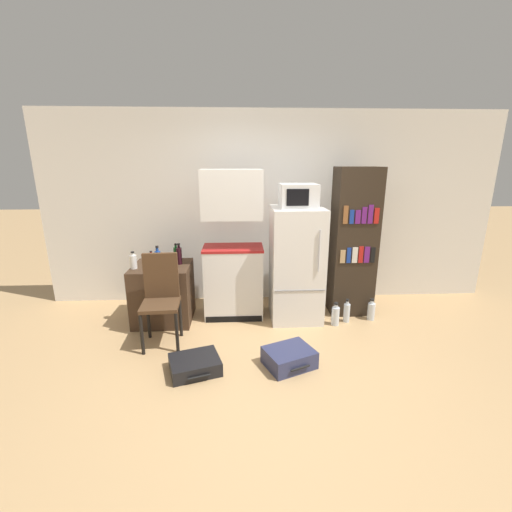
# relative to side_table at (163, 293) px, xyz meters

# --- Properties ---
(ground_plane) EXTENTS (24.00, 24.00, 0.00)m
(ground_plane) POSITION_rel_side_table_xyz_m (1.26, -1.27, -0.37)
(ground_plane) COLOR tan
(wall_back) EXTENTS (6.40, 0.10, 2.67)m
(wall_back) POSITION_rel_side_table_xyz_m (1.46, 0.73, 0.97)
(wall_back) COLOR white
(wall_back) RESTS_ON ground_plane
(side_table) EXTENTS (0.71, 0.66, 0.74)m
(side_table) POSITION_rel_side_table_xyz_m (0.00, 0.00, 0.00)
(side_table) COLOR #422D1E
(side_table) RESTS_ON ground_plane
(kitchen_hutch) EXTENTS (0.77, 0.47, 1.90)m
(kitchen_hutch) POSITION_rel_side_table_xyz_m (0.90, 0.10, 0.50)
(kitchen_hutch) COLOR white
(kitchen_hutch) RESTS_ON ground_plane
(refrigerator) EXTENTS (0.64, 0.67, 1.45)m
(refrigerator) POSITION_rel_side_table_xyz_m (1.70, 0.01, 0.36)
(refrigerator) COLOR white
(refrigerator) RESTS_ON ground_plane
(microwave) EXTENTS (0.45, 0.39, 0.28)m
(microwave) POSITION_rel_side_table_xyz_m (1.70, 0.00, 1.22)
(microwave) COLOR silver
(microwave) RESTS_ON refrigerator
(bookshelf) EXTENTS (0.55, 0.40, 1.93)m
(bookshelf) POSITION_rel_side_table_xyz_m (2.47, 0.14, 0.60)
(bookshelf) COLOR #2D2319
(bookshelf) RESTS_ON ground_plane
(bottle_ketchup_red) EXTENTS (0.06, 0.06, 0.14)m
(bottle_ketchup_red) POSITION_rel_side_table_xyz_m (-0.16, 0.17, 0.43)
(bottle_ketchup_red) COLOR #AD1914
(bottle_ketchup_red) RESTS_ON side_table
(bottle_milk_white) EXTENTS (0.08, 0.08, 0.21)m
(bottle_milk_white) POSITION_rel_side_table_xyz_m (-0.30, -0.11, 0.46)
(bottle_milk_white) COLOR white
(bottle_milk_white) RESTS_ON side_table
(bottle_wine_dark) EXTENTS (0.07, 0.07, 0.27)m
(bottle_wine_dark) POSITION_rel_side_table_xyz_m (0.22, 0.05, 0.48)
(bottle_wine_dark) COLOR black
(bottle_wine_dark) RESTS_ON side_table
(bottle_blue_soda) EXTENTS (0.07, 0.07, 0.30)m
(bottle_blue_soda) POSITION_rel_side_table_xyz_m (0.01, -0.19, 0.49)
(bottle_blue_soda) COLOR #1E47A3
(bottle_blue_soda) RESTS_ON side_table
(bottle_amber_beer) EXTENTS (0.07, 0.07, 0.16)m
(bottle_amber_beer) POSITION_rel_side_table_xyz_m (0.06, -0.07, 0.44)
(bottle_amber_beer) COLOR brown
(bottle_amber_beer) RESTS_ON side_table
(bottle_green_tall) EXTENTS (0.06, 0.06, 0.24)m
(bottle_green_tall) POSITION_rel_side_table_xyz_m (0.17, 0.15, 0.47)
(bottle_green_tall) COLOR #1E6028
(bottle_green_tall) RESTS_ON side_table
(chair) EXTENTS (0.42, 0.43, 1.02)m
(chair) POSITION_rel_side_table_xyz_m (0.11, -0.55, 0.23)
(chair) COLOR black
(chair) RESTS_ON ground_plane
(suitcase_large_flat) EXTENTS (0.56, 0.50, 0.14)m
(suitcase_large_flat) POSITION_rel_side_table_xyz_m (0.53, -1.17, -0.30)
(suitcase_large_flat) COLOR black
(suitcase_large_flat) RESTS_ON ground_plane
(suitcase_small_flat) EXTENTS (0.57, 0.52, 0.18)m
(suitcase_small_flat) POSITION_rel_side_table_xyz_m (1.47, -1.12, -0.28)
(suitcase_small_flat) COLOR navy
(suitcase_small_flat) RESTS_ON ground_plane
(water_bottle_front) EXTENTS (0.08, 0.08, 0.31)m
(water_bottle_front) POSITION_rel_side_table_xyz_m (2.34, -0.18, -0.24)
(water_bottle_front) COLOR silver
(water_bottle_front) RESTS_ON ground_plane
(water_bottle_middle) EXTENTS (0.10, 0.10, 0.30)m
(water_bottle_middle) POSITION_rel_side_table_xyz_m (2.17, -0.26, -0.24)
(water_bottle_middle) COLOR silver
(water_bottle_middle) RESTS_ON ground_plane
(water_bottle_back) EXTENTS (0.10, 0.10, 0.29)m
(water_bottle_back) POSITION_rel_side_table_xyz_m (2.68, -0.14, -0.25)
(water_bottle_back) COLOR silver
(water_bottle_back) RESTS_ON ground_plane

